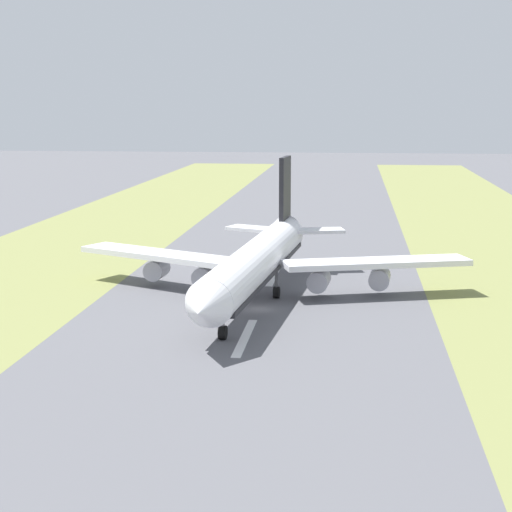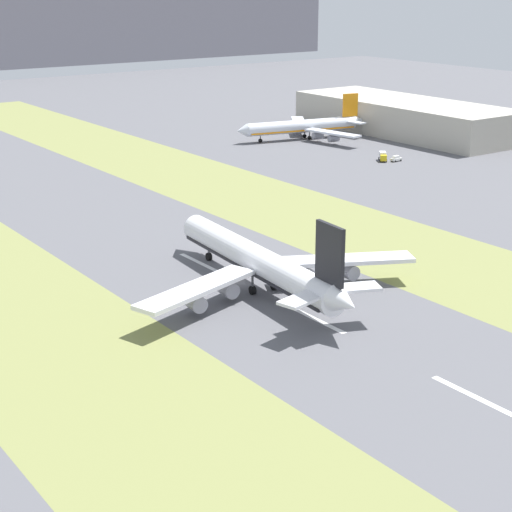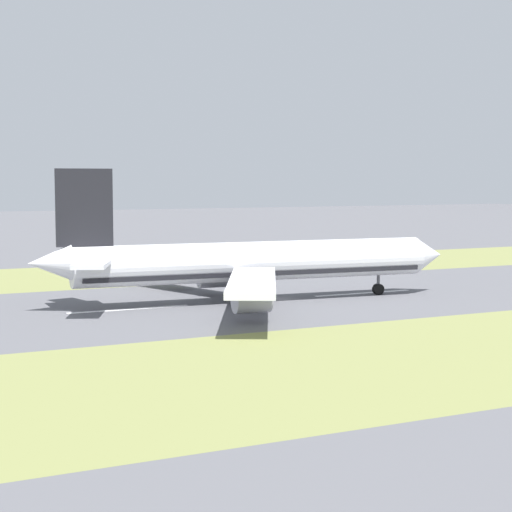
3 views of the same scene
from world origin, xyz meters
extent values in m
plane|color=#56565B|center=(0.00, 0.00, 0.00)|extent=(800.00, 800.00, 0.00)
cube|color=olive|center=(-45.00, 0.00, 0.00)|extent=(40.00, 600.00, 0.01)
cube|color=olive|center=(45.00, 0.00, 0.00)|extent=(40.00, 600.00, 0.01)
cube|color=silver|center=(0.00, -64.55, 0.01)|extent=(1.20, 18.00, 0.01)
cube|color=silver|center=(0.00, -24.55, 0.01)|extent=(1.20, 18.00, 0.01)
cube|color=silver|center=(0.00, 15.45, 0.01)|extent=(1.20, 18.00, 0.01)
cylinder|color=white|center=(0.84, -4.55, 6.20)|extent=(10.84, 56.31, 6.00)
cone|color=white|center=(3.49, 25.83, 6.20)|extent=(6.29, 5.49, 5.88)
cone|color=white|center=(-1.85, -35.44, 7.00)|extent=(5.60, 6.42, 5.10)
cube|color=black|center=(0.84, -4.55, 4.55)|extent=(10.35, 54.05, 0.70)
cube|color=white|center=(-17.22, -10.23, 5.30)|extent=(29.49, 14.23, 0.90)
cube|color=white|center=(17.64, -13.27, 5.30)|extent=(28.57, 18.50, 0.90)
cylinder|color=#93939E|center=(-8.48, -7.76, 2.85)|extent=(3.60, 5.06, 3.20)
cylinder|color=#93939E|center=(-17.75, -10.46, 2.85)|extent=(3.60, 5.06, 3.20)
cylinder|color=#93939E|center=(9.46, -9.32, 2.85)|extent=(3.60, 5.06, 3.20)
cylinder|color=#93939E|center=(18.12, -13.59, 2.85)|extent=(3.60, 5.06, 3.20)
cube|color=black|center=(-1.42, -30.46, 14.70)|extent=(1.49, 8.04, 11.00)
cube|color=white|center=(-6.90, -29.98, 7.20)|extent=(10.73, 6.54, 0.60)
cube|color=white|center=(4.06, -30.93, 7.20)|extent=(10.92, 7.95, 0.60)
cylinder|color=#59595E|center=(2.68, 16.65, 2.50)|extent=(0.50, 0.50, 3.20)
cylinder|color=black|center=(2.68, 16.65, 0.90)|extent=(1.05, 1.87, 1.80)
cylinder|color=#59595E|center=(-2.01, -7.32, 2.50)|extent=(0.50, 0.50, 3.20)
cylinder|color=black|center=(-2.01, -7.32, 0.90)|extent=(1.05, 1.87, 1.80)
cylinder|color=#59595E|center=(3.17, -7.77, 2.50)|extent=(0.50, 0.50, 3.20)
cylinder|color=black|center=(3.17, -7.77, 0.90)|extent=(1.05, 1.87, 1.80)
cube|color=#B2AD9E|center=(161.43, 113.08, 6.65)|extent=(36.00, 101.97, 13.29)
cylinder|color=silver|center=(116.43, 125.86, 5.25)|extent=(47.47, 14.88, 5.08)
cone|color=silver|center=(91.16, 131.26, 5.25)|extent=(5.18, 5.76, 4.98)
cone|color=silver|center=(142.12, 120.38, 5.93)|extent=(5.87, 5.29, 4.32)
cube|color=orange|center=(116.43, 125.86, 3.86)|extent=(45.56, 14.23, 0.59)
cube|color=silver|center=(119.32, 110.08, 4.49)|extent=(9.25, 25.08, 0.76)
cube|color=silver|center=(125.51, 139.09, 4.49)|extent=(17.97, 23.21, 0.76)
cylinder|color=#93939E|center=(118.16, 117.70, 2.41)|extent=(4.54, 3.50, 2.71)
cylinder|color=#93939E|center=(119.47, 109.62, 2.41)|extent=(4.54, 3.50, 2.71)
cylinder|color=#93939E|center=(121.34, 132.61, 2.41)|extent=(4.54, 3.50, 2.71)
cylinder|color=#93939E|center=(125.83, 139.45, 2.41)|extent=(4.54, 3.50, 2.71)
cube|color=orange|center=(137.98, 121.26, 12.46)|extent=(6.77, 2.08, 9.32)
cube|color=silver|center=(137.01, 116.71, 6.10)|extent=(4.59, 8.81, 0.51)
cube|color=silver|center=(138.95, 125.82, 6.10)|extent=(7.47, 9.20, 0.51)
cylinder|color=#59595E|center=(98.80, 129.63, 2.12)|extent=(0.42, 0.42, 2.71)
cylinder|color=black|center=(98.80, 129.63, 0.76)|extent=(1.65, 1.06, 1.53)
cylinder|color=#59595E|center=(118.46, 123.18, 2.12)|extent=(0.42, 0.42, 2.71)
cylinder|color=black|center=(118.46, 123.18, 0.76)|extent=(1.65, 1.06, 1.53)
cylinder|color=#59595E|center=(119.38, 127.49, 2.12)|extent=(0.42, 0.42, 2.71)
cylinder|color=black|center=(119.38, 127.49, 0.76)|extent=(1.65, 1.06, 1.53)
cube|color=gold|center=(111.96, 73.83, 1.50)|extent=(2.96, 2.93, 2.00)
cube|color=silver|center=(113.79, 76.21, 1.80)|extent=(4.18, 4.51, 2.60)
cylinder|color=black|center=(112.83, 73.16, 0.50)|extent=(0.89, 1.01, 1.00)
cylinder|color=black|center=(111.09, 74.50, 0.50)|extent=(0.89, 1.01, 1.00)
cylinder|color=black|center=(115.39, 76.49, 0.50)|extent=(0.89, 1.01, 1.00)
cylinder|color=black|center=(113.65, 77.83, 0.50)|extent=(0.89, 1.01, 1.00)
cube|color=white|center=(116.63, 72.17, 0.78)|extent=(4.53, 2.13, 0.90)
cube|color=white|center=(116.44, 72.16, 1.63)|extent=(2.53, 1.71, 0.80)
cylinder|color=black|center=(117.99, 73.18, 0.33)|extent=(0.68, 0.29, 0.66)
cylinder|color=black|center=(118.13, 71.39, 0.33)|extent=(0.68, 0.29, 0.66)
cylinder|color=black|center=(115.14, 72.96, 0.33)|extent=(0.68, 0.29, 0.66)
cylinder|color=black|center=(115.28, 71.17, 0.33)|extent=(0.68, 0.29, 0.66)
camera|label=1|loc=(-13.27, 120.20, 29.49)|focal=60.00mm
camera|label=2|loc=(-96.77, -141.18, 61.68)|focal=60.00mm
camera|label=3|loc=(117.75, -61.57, 18.62)|focal=60.00mm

